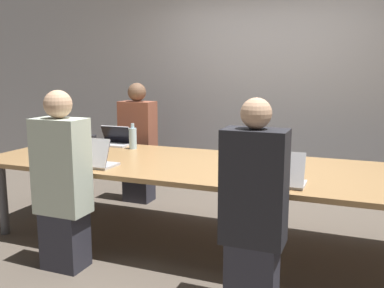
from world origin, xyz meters
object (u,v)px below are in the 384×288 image
at_px(person_far_left, 138,145).
at_px(laptop_near_left, 94,159).
at_px(bottle_far_left, 133,138).
at_px(cup_near_midright, 246,176).
at_px(cup_far_left, 93,140).
at_px(laptop_near_midright, 280,176).
at_px(laptop_far_left, 115,140).
at_px(person_near_midright, 254,210).
at_px(stapler, 236,168).
at_px(person_near_left, 62,184).

bearing_deg(person_far_left, laptop_near_left, -75.97).
xyz_separation_m(bottle_far_left, cup_near_midright, (1.42, -0.84, -0.08)).
height_order(cup_far_left, laptop_near_midright, laptop_near_midright).
bearing_deg(laptop_near_midright, bottle_far_left, -27.52).
bearing_deg(laptop_far_left, person_near_midright, -36.41).
height_order(person_near_midright, stapler, person_near_midright).
distance_m(bottle_far_left, laptop_near_left, 0.87).
bearing_deg(person_near_midright, cup_near_midright, -68.83).
height_order(laptop_near_midright, stapler, laptop_near_midright).
height_order(laptop_far_left, person_near_left, person_near_left).
bearing_deg(person_near_left, laptop_far_left, -74.92).
distance_m(laptop_far_left, cup_near_midright, 1.95).
bearing_deg(cup_near_midright, laptop_near_midright, -7.49).
height_order(laptop_far_left, laptop_near_midright, laptop_near_midright).
bearing_deg(person_near_left, laptop_near_midright, -167.03).
bearing_deg(cup_far_left, person_near_left, -64.38).
height_order(person_far_left, bottle_far_left, person_far_left).
xyz_separation_m(laptop_near_midright, stapler, (-0.41, 0.31, -0.05)).
distance_m(person_near_left, cup_near_midright, 1.40).
xyz_separation_m(cup_far_left, person_near_midright, (2.15, -1.37, -0.12)).
bearing_deg(person_far_left, stapler, -35.91).
bearing_deg(laptop_near_midright, laptop_near_left, -0.38).
relative_size(cup_far_left, laptop_near_left, 0.30).
bearing_deg(bottle_far_left, laptop_near_left, -82.35).
bearing_deg(person_near_midright, cup_far_left, -32.47).
bearing_deg(laptop_far_left, laptop_near_midright, -26.69).
height_order(person_far_left, laptop_near_midright, person_far_left).
bearing_deg(laptop_far_left, cup_near_midright, -29.17).
relative_size(laptop_near_midright, person_near_midright, 0.25).
bearing_deg(person_near_left, cup_near_midright, -163.35).
distance_m(person_far_left, person_near_left, 1.79).
bearing_deg(cup_near_midright, cup_far_left, 154.66).
relative_size(person_far_left, laptop_near_midright, 3.99).
xyz_separation_m(laptop_far_left, person_far_left, (0.05, 0.41, -0.12)).
bearing_deg(cup_near_midright, laptop_near_left, -178.99).
bearing_deg(laptop_near_left, laptop_near_midright, 179.62).
bearing_deg(person_near_left, person_near_midright, 178.96).
xyz_separation_m(laptop_far_left, laptop_near_left, (0.40, -0.97, 0.01)).
relative_size(person_near_midright, stapler, 8.88).
bearing_deg(person_far_left, cup_near_midright, -39.46).
bearing_deg(cup_far_left, laptop_near_left, -54.90).
relative_size(person_far_left, laptop_near_left, 4.27).
distance_m(laptop_near_midright, stapler, 0.52).
distance_m(cup_far_left, laptop_near_left, 1.18).
bearing_deg(stapler, cup_near_midright, -37.03).
height_order(bottle_far_left, cup_near_midright, bottle_far_left).
height_order(cup_far_left, person_near_midright, person_near_midright).
relative_size(bottle_far_left, person_near_midright, 0.19).
distance_m(person_near_left, person_near_midright, 1.50).
bearing_deg(cup_far_left, bottle_far_left, -10.04).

